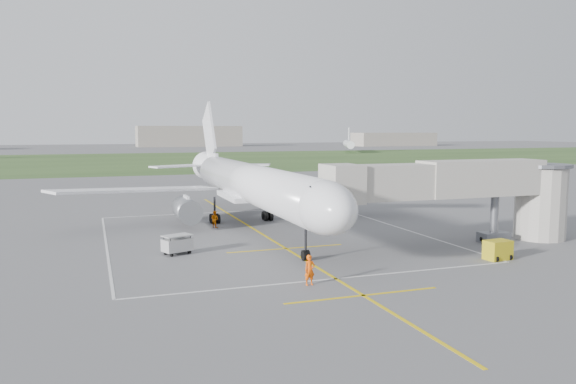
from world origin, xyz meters
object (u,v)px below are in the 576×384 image
object	(u,v)px
ramp_worker_nose	(310,270)
gpu_unit	(498,250)
baggage_cart	(177,244)
jet_bridge	(474,189)
airliner	(251,184)
ramp_worker_wing	(215,219)

from	to	relation	value
ramp_worker_nose	gpu_unit	bearing A→B (deg)	1.03
baggage_cart	ramp_worker_nose	bearing A→B (deg)	-82.42
jet_bridge	gpu_unit	bearing A→B (deg)	-108.66
jet_bridge	ramp_worker_nose	xyz separation A→B (m)	(-17.90, -7.34, -3.78)
airliner	jet_bridge	world-z (taller)	airliner
gpu_unit	ramp_worker_nose	size ratio (longest dim) A/B	1.07
airliner	ramp_worker_wing	distance (m)	5.08
airliner	ramp_worker_nose	world-z (taller)	airliner
jet_bridge	ramp_worker_nose	size ratio (longest dim) A/B	12.09
jet_bridge	ramp_worker_wing	size ratio (longest dim) A/B	13.68
ramp_worker_wing	baggage_cart	bearing A→B (deg)	115.98
airliner	ramp_worker_wing	world-z (taller)	airliner
jet_bridge	baggage_cart	distance (m)	25.21
airliner	ramp_worker_wing	size ratio (longest dim) A/B	27.34
jet_bridge	baggage_cart	xyz separation A→B (m)	(-24.50, 4.39, -3.96)
gpu_unit	baggage_cart	size ratio (longest dim) A/B	0.82
airliner	baggage_cart	xyz separation A→B (m)	(-8.78, -9.86, -3.61)
ramp_worker_wing	gpu_unit	bearing A→B (deg)	-178.58
ramp_worker_nose	baggage_cart	bearing A→B (deg)	113.91
airliner	ramp_worker_nose	bearing A→B (deg)	-95.75
gpu_unit	ramp_worker_nose	xyz separation A→B (m)	(-16.04, -1.83, 0.25)
airliner	ramp_worker_nose	size ratio (longest dim) A/B	24.15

